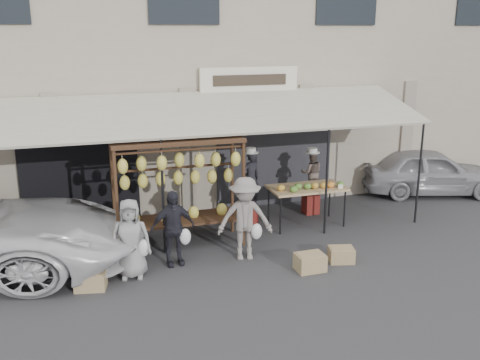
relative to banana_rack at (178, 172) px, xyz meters
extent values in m
plane|color=#2D2D30|center=(0.64, -1.42, -1.56)|extent=(90.00, 90.00, 0.00)
cube|color=gray|center=(0.64, 5.08, 1.94)|extent=(24.00, 6.00, 7.00)
cube|color=#232328|center=(2.84, 2.04, -0.31)|extent=(3.00, 0.10, 2.50)
cube|color=black|center=(-1.86, 2.04, -0.31)|extent=(2.60, 0.10, 2.50)
cube|color=silver|center=(2.14, 1.98, 1.59)|extent=(2.40, 0.10, 0.60)
cube|color=beige|center=(0.64, 0.88, 1.04)|extent=(10.00, 2.34, 0.63)
cylinder|color=black|center=(-0.36, -0.27, -0.41)|extent=(0.05, 0.05, 2.30)
cylinder|color=black|center=(3.14, -0.27, -0.41)|extent=(0.05, 0.05, 2.30)
cylinder|color=black|center=(5.44, -0.27, -0.41)|extent=(0.05, 0.05, 2.30)
cylinder|color=black|center=(-1.25, -0.35, -0.46)|extent=(0.07, 0.07, 2.20)
cylinder|color=black|center=(1.25, -0.35, -0.46)|extent=(0.07, 0.07, 2.20)
cylinder|color=black|center=(-1.25, 0.45, -0.46)|extent=(0.07, 0.07, 2.20)
cylinder|color=black|center=(1.25, 0.45, -0.46)|extent=(0.07, 0.07, 2.20)
cube|color=black|center=(0.00, 0.05, 0.64)|extent=(2.60, 0.90, 0.07)
cylinder|color=black|center=(0.00, -0.30, 0.52)|extent=(2.50, 0.05, 0.05)
cylinder|color=black|center=(0.00, 0.40, 0.52)|extent=(2.50, 0.05, 0.05)
cylinder|color=black|center=(0.00, 0.05, 0.09)|extent=(2.50, 0.05, 0.05)
cube|color=black|center=(0.00, 0.05, -1.01)|extent=(2.50, 0.80, 0.05)
ellipsoid|color=#EEE85C|center=(-1.10, -0.30, 0.28)|extent=(0.20, 0.18, 0.30)
ellipsoid|color=#EEE85C|center=(-0.73, -0.15, 0.27)|extent=(0.20, 0.18, 0.30)
ellipsoid|color=#EEE85C|center=(-0.37, -0.30, 0.29)|extent=(0.20, 0.18, 0.30)
ellipsoid|color=#EEE85C|center=(0.00, -0.15, 0.29)|extent=(0.20, 0.18, 0.30)
ellipsoid|color=#EEE85C|center=(0.37, -0.30, 0.28)|extent=(0.20, 0.18, 0.30)
ellipsoid|color=#EEE85C|center=(0.73, -0.15, 0.24)|extent=(0.20, 0.18, 0.30)
ellipsoid|color=#EEE85C|center=(1.10, -0.30, 0.26)|extent=(0.20, 0.18, 0.30)
ellipsoid|color=#EEE85C|center=(-1.05, 0.05, -0.14)|extent=(0.20, 0.18, 0.30)
ellipsoid|color=#EEE85C|center=(-0.70, 0.05, -0.13)|extent=(0.20, 0.18, 0.30)
ellipsoid|color=#EEE85C|center=(-0.35, 0.05, -0.12)|extent=(0.20, 0.18, 0.30)
ellipsoid|color=#EEE85C|center=(0.00, 0.05, -0.13)|extent=(0.20, 0.18, 0.30)
ellipsoid|color=#EEE85C|center=(0.35, 0.05, -0.14)|extent=(0.20, 0.18, 0.30)
ellipsoid|color=#EEE85C|center=(0.70, 0.05, -0.16)|extent=(0.20, 0.18, 0.30)
ellipsoid|color=#EEE85C|center=(1.05, 0.05, -0.16)|extent=(0.20, 0.18, 0.30)
cube|color=tan|center=(2.97, 0.35, -0.69)|extent=(1.70, 0.90, 0.05)
cylinder|color=black|center=(2.20, -0.02, -1.14)|extent=(0.04, 0.04, 0.85)
cylinder|color=black|center=(3.74, -0.02, -1.14)|extent=(0.04, 0.04, 0.85)
cylinder|color=black|center=(2.20, 0.72, -1.14)|extent=(0.04, 0.04, 0.85)
cylinder|color=black|center=(3.74, 0.72, -1.14)|extent=(0.04, 0.04, 0.85)
ellipsoid|color=gold|center=(2.30, 0.23, -0.59)|extent=(0.18, 0.14, 0.14)
ellipsoid|color=#598C33|center=(2.52, 0.05, -0.59)|extent=(0.18, 0.14, 0.14)
ellipsoid|color=#598C33|center=(2.70, 0.22, -0.59)|extent=(0.18, 0.14, 0.14)
ellipsoid|color=#598C33|center=(2.90, 0.17, -0.59)|extent=(0.18, 0.14, 0.14)
ellipsoid|color=gold|center=(3.07, 0.16, -0.59)|extent=(0.18, 0.14, 0.14)
ellipsoid|color=gold|center=(3.28, 0.14, -0.59)|extent=(0.18, 0.14, 0.14)
ellipsoid|color=orange|center=(3.44, 0.13, -0.59)|extent=(0.18, 0.14, 0.14)
ellipsoid|color=#598C33|center=(3.67, 0.09, -0.59)|extent=(0.18, 0.14, 0.14)
imported|color=black|center=(1.80, 0.84, -0.52)|extent=(0.54, 0.44, 1.29)
imported|color=#675851|center=(3.41, 1.06, -0.56)|extent=(0.61, 0.54, 1.06)
imported|color=gray|center=(-1.11, -1.17, -0.83)|extent=(0.78, 0.59, 1.46)
imported|color=#23232B|center=(-0.30, -0.86, -0.84)|extent=(0.88, 0.44, 1.45)
imported|color=gray|center=(1.07, -1.01, -0.75)|extent=(1.16, 0.81, 1.63)
cube|color=maroon|center=(1.80, 0.84, -1.36)|extent=(0.30, 0.30, 0.40)
cube|color=maroon|center=(3.41, 1.06, -1.32)|extent=(0.41, 0.41, 0.48)
cube|color=tan|center=(2.05, -1.88, -1.41)|extent=(0.53, 0.41, 0.31)
cube|color=tan|center=(2.79, -1.71, -1.42)|extent=(0.54, 0.46, 0.28)
cube|color=tan|center=(-1.84, -1.42, -1.41)|extent=(0.58, 0.49, 0.31)
imported|color=#9C9BA0|center=(7.13, 1.57, -0.94)|extent=(3.92, 2.44, 1.24)
camera|label=1|loc=(-1.88, -10.15, 2.73)|focal=40.00mm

